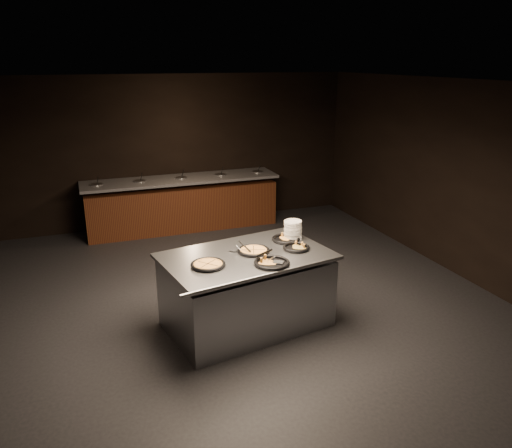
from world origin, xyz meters
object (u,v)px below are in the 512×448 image
Objects in this scene: plate_stack at (293,230)px; pan_veggie_whole at (208,264)px; serving_counter at (247,292)px; pan_cheese_whole at (254,250)px.

plate_stack is 1.38m from pan_veggie_whole.
serving_counter is 0.75m from pan_veggie_whole.
plate_stack is at bearing 24.25° from pan_cheese_whole.
serving_counter is at bearing 18.58° from pan_veggie_whole.
pan_veggie_whole is (-1.28, -0.52, -0.10)m from plate_stack.
serving_counter is 5.43× the size of pan_veggie_whole.
pan_veggie_whole is 1.01× the size of pan_cheese_whole.
plate_stack is at bearing 22.08° from pan_veggie_whole.
serving_counter is at bearing -154.94° from pan_cheese_whole.
plate_stack reaches higher than serving_counter.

